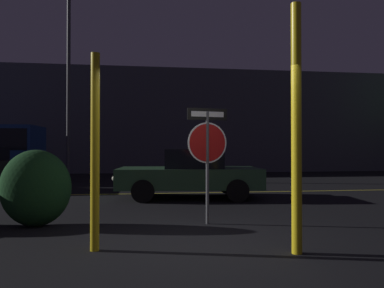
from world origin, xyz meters
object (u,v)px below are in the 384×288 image
object	(u,v)px
stop_sign	(207,143)
yellow_pole_right	(296,128)
passing_car_3	(190,174)
street_lamp	(69,47)
yellow_pole_left	(95,151)
hedge_bush_2	(36,188)

from	to	relation	value
stop_sign	yellow_pole_right	distance (m)	2.27
yellow_pole_right	passing_car_3	bearing A→B (deg)	96.54
stop_sign	street_lamp	distance (m)	11.88
yellow_pole_left	yellow_pole_right	bearing A→B (deg)	-10.75
hedge_bush_2	street_lamp	world-z (taller)	street_lamp
yellow_pole_right	stop_sign	bearing A→B (deg)	111.50
yellow_pole_right	street_lamp	xyz separation A→B (m)	(-5.23, 12.23, 4.22)
hedge_bush_2	passing_car_3	distance (m)	4.81
stop_sign	passing_car_3	bearing A→B (deg)	78.43
street_lamp	stop_sign	bearing A→B (deg)	-66.52
stop_sign	yellow_pole_left	bearing A→B (deg)	-148.23
yellow_pole_right	street_lamp	world-z (taller)	street_lamp
stop_sign	passing_car_3	xyz separation A→B (m)	(0.16, 3.73, -0.81)
stop_sign	street_lamp	world-z (taller)	street_lamp
stop_sign	passing_car_3	size ratio (longest dim) A/B	0.51
yellow_pole_left	yellow_pole_right	world-z (taller)	yellow_pole_right
stop_sign	hedge_bush_2	distance (m)	3.20
hedge_bush_2	stop_sign	bearing A→B (deg)	-3.46
passing_car_3	stop_sign	bearing A→B (deg)	-177.27
yellow_pole_left	hedge_bush_2	world-z (taller)	yellow_pole_left
yellow_pole_right	hedge_bush_2	bearing A→B (deg)	149.70
stop_sign	yellow_pole_right	size ratio (longest dim) A/B	0.64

